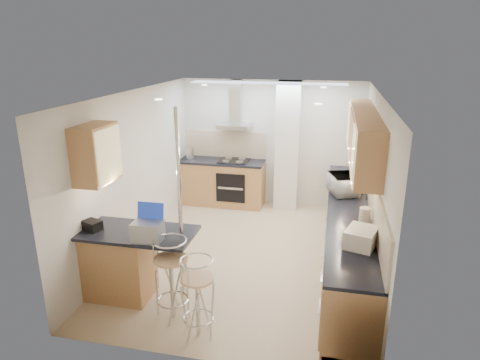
% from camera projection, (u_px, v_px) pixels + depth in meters
% --- Properties ---
extents(ground, '(4.80, 4.80, 0.00)m').
position_uv_depth(ground, '(247.00, 254.00, 6.72)').
color(ground, tan).
rests_on(ground, ground).
extents(room_shell, '(3.64, 4.84, 2.51)m').
position_uv_depth(room_shell, '(273.00, 155.00, 6.53)').
color(room_shell, white).
rests_on(room_shell, ground).
extents(right_counter, '(0.63, 4.40, 0.92)m').
position_uv_depth(right_counter, '(347.00, 237.00, 6.27)').
color(right_counter, '#A96B43').
rests_on(right_counter, ground).
extents(back_counter, '(1.70, 0.63, 0.92)m').
position_uv_depth(back_counter, '(222.00, 182.00, 8.73)').
color(back_counter, '#A96B43').
rests_on(back_counter, ground).
extents(peninsula, '(1.47, 0.72, 0.94)m').
position_uv_depth(peninsula, '(139.00, 265.00, 5.46)').
color(peninsula, '#A96B43').
rests_on(peninsula, ground).
extents(microwave, '(0.51, 0.63, 0.30)m').
position_uv_depth(microwave, '(343.00, 184.00, 6.66)').
color(microwave, white).
rests_on(microwave, right_counter).
extents(laptop, '(0.35, 0.27, 0.24)m').
position_uv_depth(laptop, '(148.00, 231.00, 5.04)').
color(laptop, '#94979B').
rests_on(laptop, peninsula).
extents(bag, '(0.27, 0.23, 0.12)m').
position_uv_depth(bag, '(92.00, 225.00, 5.34)').
color(bag, black).
rests_on(bag, peninsula).
extents(bar_stool_near, '(0.53, 0.53, 1.04)m').
position_uv_depth(bar_stool_near, '(172.00, 279.00, 5.04)').
color(bar_stool_near, tan).
rests_on(bar_stool_near, ground).
extents(bar_stool_end, '(0.55, 0.55, 0.96)m').
position_uv_depth(bar_stool_end, '(198.00, 298.00, 4.74)').
color(bar_stool_end, tan).
rests_on(bar_stool_end, ground).
extents(jar_a, '(0.14, 0.14, 0.17)m').
position_uv_depth(jar_a, '(357.00, 191.00, 6.55)').
color(jar_a, '#EFE5CF').
rests_on(jar_a, right_counter).
extents(jar_b, '(0.14, 0.14, 0.17)m').
position_uv_depth(jar_b, '(360.00, 187.00, 6.76)').
color(jar_b, '#EFE5CF').
rests_on(jar_b, right_counter).
extents(jar_c, '(0.18, 0.18, 0.22)m').
position_uv_depth(jar_c, '(365.00, 216.00, 5.56)').
color(jar_c, '#AEA18B').
rests_on(jar_c, right_counter).
extents(jar_d, '(0.11, 0.11, 0.13)m').
position_uv_depth(jar_d, '(363.00, 230.00, 5.26)').
color(jar_d, white).
rests_on(jar_d, right_counter).
extents(bread_bin, '(0.43, 0.48, 0.21)m').
position_uv_depth(bread_bin, '(361.00, 238.00, 4.94)').
color(bread_bin, '#EFE5CF').
rests_on(bread_bin, right_counter).
extents(kettle, '(0.16, 0.16, 0.24)m').
position_uv_depth(kettle, '(190.00, 153.00, 8.68)').
color(kettle, silver).
rests_on(kettle, back_counter).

